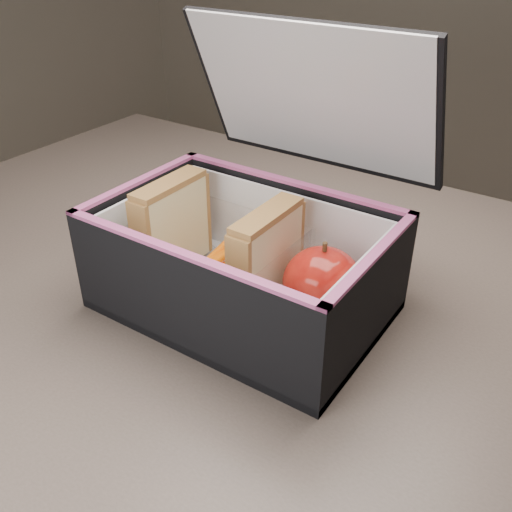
{
  "coord_description": "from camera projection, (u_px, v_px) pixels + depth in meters",
  "views": [
    {
      "loc": [
        0.31,
        -0.47,
        1.13
      ],
      "look_at": [
        0.01,
        -0.04,
        0.81
      ],
      "focal_mm": 40.0,
      "sensor_mm": 36.0,
      "label": 1
    }
  ],
  "objects": [
    {
      "name": "sandwich_right",
      "position": [
        267.0,
        259.0,
        0.59
      ],
      "size": [
        0.03,
        0.1,
        0.11
      ],
      "color": "beige",
      "rests_on": "plastic_tub"
    },
    {
      "name": "lunch_bag",
      "position": [
        246.0,
        255.0,
        0.61
      ],
      "size": [
        0.3,
        0.28,
        0.29
      ],
      "color": "black",
      "rests_on": "kitchen_table"
    },
    {
      "name": "kitchen_table",
      "position": [
        264.0,
        343.0,
        0.73
      ],
      "size": [
        1.2,
        0.8,
        0.75
      ],
      "color": "brown",
      "rests_on": "ground"
    },
    {
      "name": "red_apple",
      "position": [
        322.0,
        283.0,
        0.58
      ],
      "size": [
        0.11,
        0.11,
        0.09
      ],
      "rotation": [
        0.0,
        0.0,
        0.38
      ],
      "color": "maroon",
      "rests_on": "paper_napkin"
    },
    {
      "name": "carrot_sticks",
      "position": [
        214.0,
        269.0,
        0.65
      ],
      "size": [
        0.04,
        0.12,
        0.03
      ],
      "color": "#F87100",
      "rests_on": "plastic_tub"
    },
    {
      "name": "paper_napkin",
      "position": [
        320.0,
        315.0,
        0.6
      ],
      "size": [
        0.08,
        0.09,
        0.01
      ],
      "primitive_type": "cube",
      "rotation": [
        0.0,
        0.0,
        -0.2
      ],
      "color": "white",
      "rests_on": "lunch_bag"
    },
    {
      "name": "sandwich_left",
      "position": [
        172.0,
        226.0,
        0.66
      ],
      "size": [
        0.03,
        0.1,
        0.11
      ],
      "color": "beige",
      "rests_on": "plastic_tub"
    },
    {
      "name": "plastic_tub",
      "position": [
        218.0,
        258.0,
        0.64
      ],
      "size": [
        0.18,
        0.13,
        0.07
      ],
      "primitive_type": null,
      "color": "white",
      "rests_on": "lunch_bag"
    }
  ]
}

